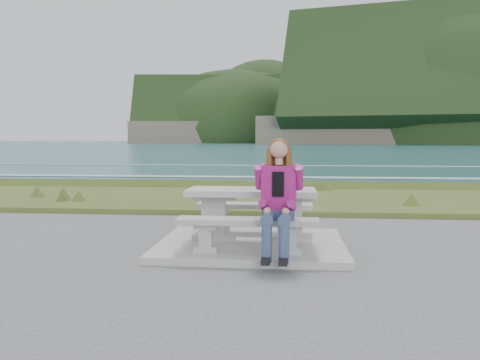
{
  "coord_description": "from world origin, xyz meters",
  "views": [
    {
      "loc": [
        0.46,
        -6.54,
        1.55
      ],
      "look_at": [
        -0.28,
        1.2,
        0.87
      ],
      "focal_mm": 35.0,
      "sensor_mm": 36.0,
      "label": 1
    }
  ],
  "objects_px": {
    "picnic_table": "(251,201)",
    "bench_landward": "(247,226)",
    "bench_seaward": "(255,210)",
    "seated_woman": "(278,214)"
  },
  "relations": [
    {
      "from": "picnic_table",
      "to": "bench_landward",
      "type": "distance_m",
      "value": 0.74
    },
    {
      "from": "bench_landward",
      "to": "bench_seaward",
      "type": "bearing_deg",
      "value": 90.0
    },
    {
      "from": "bench_seaward",
      "to": "bench_landward",
      "type": "bearing_deg",
      "value": -90.0
    },
    {
      "from": "picnic_table",
      "to": "seated_woman",
      "type": "height_order",
      "value": "seated_woman"
    },
    {
      "from": "bench_landward",
      "to": "seated_woman",
      "type": "height_order",
      "value": "seated_woman"
    },
    {
      "from": "bench_landward",
      "to": "seated_woman",
      "type": "xyz_separation_m",
      "value": [
        0.38,
        -0.14,
        0.19
      ]
    },
    {
      "from": "picnic_table",
      "to": "bench_landward",
      "type": "relative_size",
      "value": 1.0
    },
    {
      "from": "seated_woman",
      "to": "bench_seaward",
      "type": "bearing_deg",
      "value": 108.25
    },
    {
      "from": "bench_seaward",
      "to": "seated_woman",
      "type": "relative_size",
      "value": 1.23
    },
    {
      "from": "bench_landward",
      "to": "seated_woman",
      "type": "bearing_deg",
      "value": -19.98
    }
  ]
}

